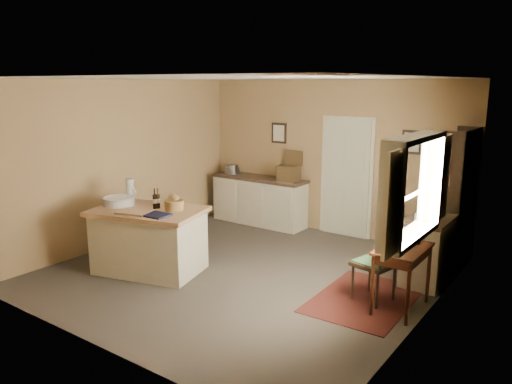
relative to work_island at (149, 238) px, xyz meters
The scene contains 16 objects.
ground 1.44m from the work_island, 32.44° to the left, with size 5.00×5.00×0.00m, color #4D433B.
wall_back 3.54m from the work_island, 70.41° to the left, with size 5.00×0.10×2.70m, color olive.
wall_front 2.28m from the work_island, 56.99° to the right, with size 5.00×0.10×2.70m, color olive.
wall_left 1.76m from the work_island, 151.58° to the left, with size 0.10×5.00×2.70m, color olive.
wall_right 3.82m from the work_island, 11.32° to the left, with size 0.10×5.00×2.70m, color olive.
ceiling 2.60m from the work_island, 32.44° to the left, with size 5.00×5.00×0.00m, color silver.
door 3.58m from the work_island, 64.90° to the left, with size 0.97×0.06×2.11m, color beige.
framed_prints 3.69m from the work_island, 67.19° to the left, with size 2.82×0.02×0.38m.
window 3.77m from the work_island, ahead, with size 0.25×1.99×1.12m.
work_island is the anchor object (origin of this frame).
sideboard 2.93m from the work_island, 92.83° to the left, with size 1.89×0.54×1.18m.
rug 3.07m from the work_island, 16.76° to the left, with size 1.10×1.60×0.01m, color #481411.
writing_desk 3.47m from the work_island, 14.62° to the left, with size 0.50×0.81×0.82m.
desk_chair 3.13m from the work_island, 16.99° to the left, with size 0.44×0.44×0.95m, color black, non-canonical shape.
right_cabinet 3.86m from the work_island, 29.74° to the left, with size 0.53×0.95×0.99m.
shelving_unit 4.46m from the work_island, 37.74° to the left, with size 0.34×0.91×2.02m.
Camera 1 is at (4.02, -5.34, 2.63)m, focal length 35.00 mm.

